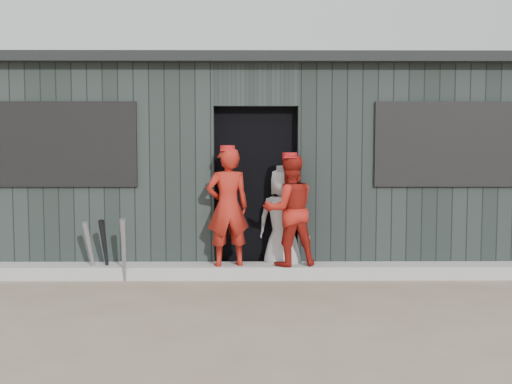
{
  "coord_description": "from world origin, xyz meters",
  "views": [
    {
      "loc": [
        -0.04,
        -4.74,
        1.48
      ],
      "look_at": [
        0.0,
        1.8,
        1.0
      ],
      "focal_mm": 40.0,
      "sensor_mm": 36.0,
      "label": 1
    }
  ],
  "objects_px": {
    "bat_left": "(90,250)",
    "player_red_left": "(228,207)",
    "player_grey_back": "(283,221)",
    "player_red_right": "(289,210)",
    "bat_mid": "(124,250)",
    "bat_right": "(105,249)",
    "dugout": "(255,164)"
  },
  "relations": [
    {
      "from": "bat_left",
      "to": "player_red_left",
      "type": "height_order",
      "value": "player_red_left"
    },
    {
      "from": "bat_left",
      "to": "player_grey_back",
      "type": "relative_size",
      "value": 0.55
    },
    {
      "from": "player_grey_back",
      "to": "player_red_right",
      "type": "bearing_deg",
      "value": 121.81
    },
    {
      "from": "bat_mid",
      "to": "bat_right",
      "type": "bearing_deg",
      "value": 148.16
    },
    {
      "from": "bat_right",
      "to": "player_grey_back",
      "type": "distance_m",
      "value": 2.1
    },
    {
      "from": "bat_mid",
      "to": "player_red_left",
      "type": "xyz_separation_m",
      "value": [
        1.15,
        0.21,
        0.46
      ]
    },
    {
      "from": "bat_right",
      "to": "dugout",
      "type": "distance_m",
      "value": 2.65
    },
    {
      "from": "bat_right",
      "to": "player_grey_back",
      "type": "bearing_deg",
      "value": 8.16
    },
    {
      "from": "dugout",
      "to": "player_grey_back",
      "type": "bearing_deg",
      "value": -77.65
    },
    {
      "from": "bat_mid",
      "to": "player_grey_back",
      "type": "height_order",
      "value": "player_grey_back"
    },
    {
      "from": "player_red_left",
      "to": "player_red_right",
      "type": "relative_size",
      "value": 1.06
    },
    {
      "from": "bat_mid",
      "to": "player_grey_back",
      "type": "xyz_separation_m",
      "value": [
        1.81,
        0.45,
        0.27
      ]
    },
    {
      "from": "bat_left",
      "to": "bat_right",
      "type": "height_order",
      "value": "bat_right"
    },
    {
      "from": "player_red_left",
      "to": "player_red_right",
      "type": "bearing_deg",
      "value": 167.0
    },
    {
      "from": "player_red_right",
      "to": "player_grey_back",
      "type": "distance_m",
      "value": 0.28
    },
    {
      "from": "bat_right",
      "to": "bat_mid",
      "type": "bearing_deg",
      "value": -31.84
    },
    {
      "from": "bat_left",
      "to": "player_grey_back",
      "type": "bearing_deg",
      "value": 8.63
    },
    {
      "from": "dugout",
      "to": "bat_mid",
      "type": "bearing_deg",
      "value": -127.34
    },
    {
      "from": "player_grey_back",
      "to": "dugout",
      "type": "xyz_separation_m",
      "value": [
        -0.33,
        1.49,
        0.65
      ]
    },
    {
      "from": "bat_mid",
      "to": "bat_right",
      "type": "distance_m",
      "value": 0.29
    },
    {
      "from": "bat_right",
      "to": "player_red_left",
      "type": "height_order",
      "value": "player_red_left"
    },
    {
      "from": "bat_left",
      "to": "player_grey_back",
      "type": "distance_m",
      "value": 2.25
    },
    {
      "from": "bat_mid",
      "to": "dugout",
      "type": "distance_m",
      "value": 2.61
    },
    {
      "from": "bat_mid",
      "to": "player_red_right",
      "type": "relative_size",
      "value": 0.58
    },
    {
      "from": "player_grey_back",
      "to": "dugout",
      "type": "height_order",
      "value": "dugout"
    },
    {
      "from": "bat_mid",
      "to": "bat_left",
      "type": "bearing_deg",
      "value": 164.24
    },
    {
      "from": "player_red_left",
      "to": "player_grey_back",
      "type": "xyz_separation_m",
      "value": [
        0.65,
        0.24,
        -0.19
      ]
    },
    {
      "from": "player_red_right",
      "to": "dugout",
      "type": "height_order",
      "value": "dugout"
    },
    {
      "from": "bat_right",
      "to": "bat_left",
      "type": "bearing_deg",
      "value": -165.37
    },
    {
      "from": "player_red_left",
      "to": "dugout",
      "type": "distance_m",
      "value": 1.82
    },
    {
      "from": "player_grey_back",
      "to": "bat_mid",
      "type": "bearing_deg",
      "value": 31.45
    },
    {
      "from": "bat_left",
      "to": "bat_mid",
      "type": "bearing_deg",
      "value": -15.76
    }
  ]
}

